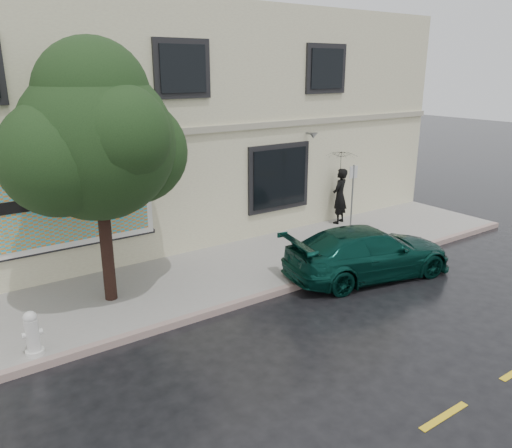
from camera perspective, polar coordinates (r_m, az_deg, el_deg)
ground at (r=10.78m, az=5.08°, el=-11.55°), size 90.00×90.00×0.00m
sidewalk at (r=13.14m, az=-4.07°, el=-5.66°), size 20.00×3.50×0.15m
curb at (r=11.80m, az=0.37°, el=-8.39°), size 20.00×0.18×0.16m
road_marking at (r=8.85m, az=20.70°, el=-19.87°), size 19.00×0.12×0.01m
building at (r=17.38m, az=-14.32°, el=11.19°), size 20.00×8.12×7.00m
billboard at (r=12.84m, az=-20.56°, el=2.03°), size 4.30×0.16×2.20m
car at (r=13.24m, az=12.72°, el=-3.17°), size 4.83×2.85×1.32m
pedestrian at (r=17.09m, az=9.55°, el=3.17°), size 0.81×0.68×1.88m
umbrella at (r=16.82m, az=9.78°, el=7.57°), size 1.29×1.29×0.79m
street_tree at (r=11.05m, az=-17.73°, el=8.79°), size 3.28×3.28×5.21m
fire_hydrant at (r=10.17m, az=-24.20°, el=-11.36°), size 0.36×0.34×0.87m
sign_pole at (r=15.41m, az=10.94°, el=3.35°), size 0.29×0.05×2.32m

